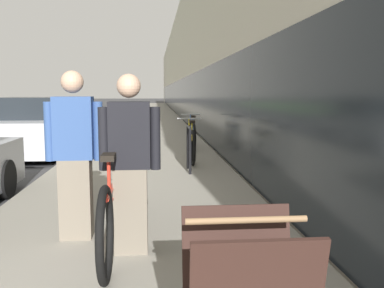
% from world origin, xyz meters
% --- Properties ---
extents(sidewalk_slab, '(3.48, 70.00, 0.16)m').
position_xyz_m(sidewalk_slab, '(4.89, 21.00, 0.08)').
color(sidewalk_slab, gray).
rests_on(sidewalk_slab, ground).
extents(storefront_facade, '(10.01, 70.00, 6.84)m').
position_xyz_m(storefront_facade, '(11.66, 29.00, 3.41)').
color(storefront_facade, beige).
rests_on(storefront_facade, ground).
extents(tandem_bicycle, '(0.52, 2.77, 0.96)m').
position_xyz_m(tandem_bicycle, '(4.76, 1.12, 0.56)').
color(tandem_bicycle, black).
rests_on(tandem_bicycle, sidewalk_slab).
extents(person_rider, '(0.55, 0.22, 1.62)m').
position_xyz_m(person_rider, '(4.92, 0.76, 0.97)').
color(person_rider, '#756B5B').
rests_on(person_rider, sidewalk_slab).
extents(person_bystander, '(0.57, 0.22, 1.67)m').
position_xyz_m(person_bystander, '(4.35, 1.20, 1.00)').
color(person_bystander, '#756B5B').
rests_on(person_bystander, sidewalk_slab).
extents(bike_rack_hoop, '(0.05, 0.60, 0.84)m').
position_xyz_m(bike_rack_hoop, '(5.78, 4.73, 0.67)').
color(bike_rack_hoop, black).
rests_on(bike_rack_hoop, sidewalk_slab).
extents(cruiser_bike_nearest, '(0.52, 1.70, 0.91)m').
position_xyz_m(cruiser_bike_nearest, '(5.90, 5.83, 0.54)').
color(cruiser_bike_nearest, black).
rests_on(cruiser_bike_nearest, sidewalk_slab).
extents(cruiser_bike_middle, '(0.52, 1.74, 0.88)m').
position_xyz_m(cruiser_bike_middle, '(6.12, 8.00, 0.53)').
color(cruiser_bike_middle, black).
rests_on(cruiser_bike_middle, sidewalk_slab).
extents(vintage_roadster_curbside, '(1.93, 4.07, 1.49)m').
position_xyz_m(vintage_roadster_curbside, '(2.00, 8.24, 0.69)').
color(vintage_roadster_curbside, silver).
rests_on(vintage_roadster_curbside, ground).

